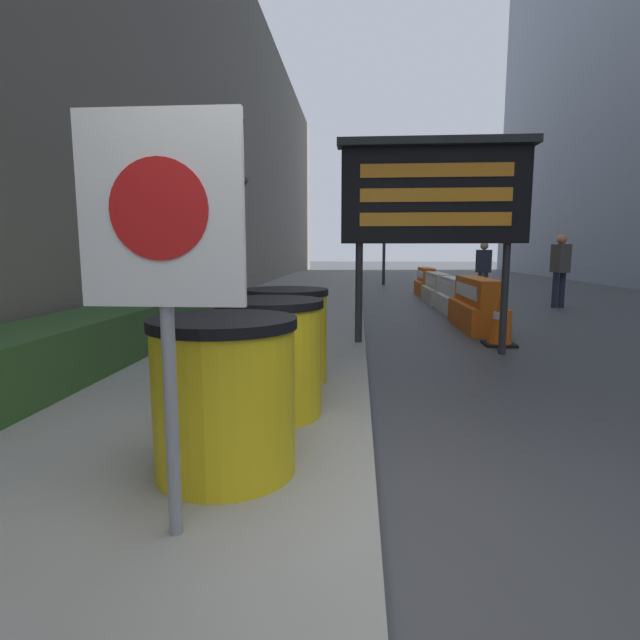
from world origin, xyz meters
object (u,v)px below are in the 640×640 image
Objects in this scene: barrel_drum_middle at (270,357)px; jersey_barrier_orange_near at (426,283)px; message_board at (434,194)px; traffic_light_near_curb at (385,209)px; pedestrian_worker at (483,266)px; barrel_drum_foreground at (225,395)px; barrel_drum_back at (286,334)px; pedestrian_passerby at (560,265)px; jersey_barrier_white at (452,297)px; traffic_cone_near at (500,320)px; jersey_barrier_orange_far at (477,306)px; jersey_barrier_cream at (437,289)px; warning_sign at (162,242)px.

jersey_barrier_orange_near is (2.82, 12.25, -0.22)m from barrel_drum_middle.
traffic_light_near_curb is at bearing 89.78° from message_board.
barrel_drum_middle is at bearing -98.15° from pedestrian_worker.
barrel_drum_foreground is 2.07m from barrel_drum_back.
jersey_barrier_orange_near is (2.90, 13.29, -0.22)m from barrel_drum_foreground.
pedestrian_passerby is (1.45, -1.61, 0.09)m from pedestrian_worker.
barrel_drum_middle is at bearing -110.02° from jersey_barrier_white.
pedestrian_passerby reaches higher than jersey_barrier_white.
barrel_drum_middle is at bearing -126.50° from traffic_cone_near.
jersey_barrier_orange_far is 0.51× the size of traffic_light_near_curb.
jersey_barrier_cream is at bearing 75.27° from barrel_drum_foreground.
pedestrian_passerby is at bearing 57.89° from barrel_drum_middle.
traffic_cone_near is (2.82, 2.74, -0.21)m from barrel_drum_back.
message_board is at bearing 67.21° from barrel_drum_foreground.
warning_sign is 6.30m from traffic_cone_near.
traffic_cone_near is 0.44× the size of pedestrian_passerby.
traffic_light_near_curb is at bearing 94.69° from traffic_cone_near.
barrel_drum_middle is 0.55× the size of jersey_barrier_orange_near.
pedestrian_passerby is at bearing -49.70° from jersey_barrier_orange_near.
warning_sign is 12.12m from jersey_barrier_cream.
pedestrian_worker is at bearing -145.11° from pedestrian_passerby.
warning_sign reaches higher than barrel_drum_back.
jersey_barrier_white is at bearing 75.99° from message_board.
traffic_cone_near is 0.48× the size of pedestrian_worker.
jersey_barrier_cream is (1.15, 6.88, -1.80)m from message_board.
jersey_barrier_white is at bearing 69.98° from barrel_drum_middle.
barrel_drum_foreground is at bearing -104.73° from jersey_barrier_cream.
message_board is 1.74× the size of pedestrian_worker.
barrel_drum_foreground is 0.49× the size of warning_sign.
pedestrian_worker reaches higher than barrel_drum_middle.
message_board is 0.68× the size of traffic_light_near_curb.
warning_sign is at bearing -35.34° from pedestrian_passerby.
barrel_drum_foreground is 13.60m from jersey_barrier_orange_near.
barrel_drum_middle reaches higher than traffic_cone_near.
jersey_barrier_white is 9.49m from traffic_light_near_curb.
barrel_drum_back is 5.24m from jersey_barrier_orange_far.
traffic_light_near_curb reaches higher than pedestrian_passerby.
jersey_barrier_cream is at bearing 72.36° from barrel_drum_back.
jersey_barrier_white is at bearing 72.61° from warning_sign.
warning_sign is 1.02× the size of pedestrian_passerby.
warning_sign is at bearing -92.33° from barrel_drum_back.
warning_sign reaches higher than barrel_drum_middle.
warning_sign reaches higher than traffic_cone_near.
traffic_light_near_curb is (1.75, 15.76, 2.43)m from barrel_drum_back.
jersey_barrier_white is 1.06× the size of jersey_barrier_orange_near.
message_board is 7.13m from pedestrian_passerby.
barrel_drum_back is at bearing -96.33° from traffic_light_near_curb.
traffic_cone_near is at bearing 61.86° from warning_sign.
barrel_drum_middle is 1.03m from barrel_drum_back.
message_board is at bearing 61.87° from barrel_drum_middle.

